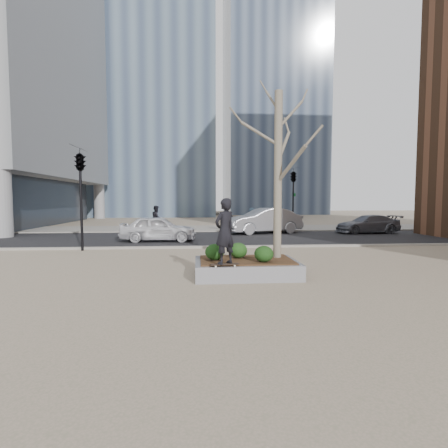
{
  "coord_description": "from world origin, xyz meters",
  "views": [
    {
      "loc": [
        -0.46,
        -10.15,
        2.25
      ],
      "look_at": [
        0.5,
        2.0,
        1.4
      ],
      "focal_mm": 28.0,
      "sensor_mm": 36.0,
      "label": 1
    }
  ],
  "objects": [
    {
      "name": "skateboarder",
      "position": [
        0.29,
        -0.88,
        1.41
      ],
      "size": [
        0.77,
        0.73,
        1.77
      ],
      "primitive_type": "imported",
      "rotation": [
        0.0,
        0.0,
        3.81
      ],
      "color": "black",
      "rests_on": "skateboard"
    },
    {
      "name": "far_sidewalk",
      "position": [
        0.0,
        17.0,
        0.01
      ],
      "size": [
        60.0,
        6.0,
        0.02
      ],
      "primitive_type": "cube",
      "color": "gray",
      "rests_on": "ground"
    },
    {
      "name": "pedestrian_a",
      "position": [
        -3.42,
        16.02,
        0.92
      ],
      "size": [
        0.73,
        0.91,
        1.79
      ],
      "primitive_type": "imported",
      "rotation": [
        0.0,
        0.0,
        1.64
      ],
      "color": "black",
      "rests_on": "far_sidewalk"
    },
    {
      "name": "skateboard",
      "position": [
        0.29,
        -0.88,
        0.49
      ],
      "size": [
        0.8,
        0.31,
        0.08
      ],
      "primitive_type": null,
      "rotation": [
        0.0,
        0.0,
        0.14
      ],
      "color": "black",
      "rests_on": "planter"
    },
    {
      "name": "shrub_left",
      "position": [
        0.06,
        -0.08,
        0.73
      ],
      "size": [
        0.56,
        0.56,
        0.48
      ],
      "primitive_type": "ellipsoid",
      "color": "black",
      "rests_on": "planter_mulch"
    },
    {
      "name": "building_glass_b",
      "position": [
        12.0,
        48.0,
        27.5
      ],
      "size": [
        15.0,
        15.0,
        55.0
      ],
      "primitive_type": "cube",
      "color": "slate",
      "rests_on": "ground"
    },
    {
      "name": "traffic_light_near",
      "position": [
        -5.5,
        5.6,
        2.25
      ],
      "size": [
        0.6,
        2.48,
        4.5
      ],
      "primitive_type": null,
      "color": "black",
      "rests_on": "ground"
    },
    {
      "name": "street",
      "position": [
        0.0,
        10.0,
        0.01
      ],
      "size": [
        60.0,
        8.0,
        0.02
      ],
      "primitive_type": "cube",
      "color": "black",
      "rests_on": "ground"
    },
    {
      "name": "pedestrian_b",
      "position": [
        3.92,
        17.29,
        0.81
      ],
      "size": [
        1.12,
        1.15,
        1.58
      ],
      "primitive_type": "imported",
      "rotation": [
        0.0,
        0.0,
        3.97
      ],
      "color": "#384F65",
      "rests_on": "far_sidewalk"
    },
    {
      "name": "sycamore_tree",
      "position": [
        2.0,
        0.3,
        3.79
      ],
      "size": [
        2.8,
        2.8,
        6.6
      ],
      "primitive_type": null,
      "color": "gray",
      "rests_on": "planter_mulch"
    },
    {
      "name": "building_glass_a",
      "position": [
        -6.0,
        42.0,
        22.5
      ],
      "size": [
        16.0,
        16.0,
        45.0
      ],
      "primitive_type": "cube",
      "color": "slate",
      "rests_on": "ground"
    },
    {
      "name": "car_third",
      "position": [
        10.9,
        12.2,
        0.63
      ],
      "size": [
        4.26,
        1.88,
        1.22
      ],
      "primitive_type": "imported",
      "rotation": [
        0.0,
        0.0,
        4.76
      ],
      "color": "slate",
      "rests_on": "street"
    },
    {
      "name": "car_silver",
      "position": [
        4.0,
        12.7,
        0.86
      ],
      "size": [
        5.37,
        3.18,
        1.67
      ],
      "primitive_type": "imported",
      "rotation": [
        0.0,
        0.0,
        5.01
      ],
      "color": "#A2A3AA",
      "rests_on": "street"
    },
    {
      "name": "planter_mulch",
      "position": [
        1.0,
        0.0,
        0.47
      ],
      "size": [
        2.7,
        1.7,
        0.04
      ],
      "primitive_type": "cube",
      "color": "#382314",
      "rests_on": "planter"
    },
    {
      "name": "shrub_right",
      "position": [
        1.43,
        -0.5,
        0.72
      ],
      "size": [
        0.54,
        0.54,
        0.46
      ],
      "primitive_type": "ellipsoid",
      "color": "#143611",
      "rests_on": "planter_mulch"
    },
    {
      "name": "shrub_middle",
      "position": [
        0.79,
        0.24,
        0.72
      ],
      "size": [
        0.54,
        0.54,
        0.46
      ],
      "primitive_type": "ellipsoid",
      "color": "#143E13",
      "rests_on": "planter_mulch"
    },
    {
      "name": "police_car",
      "position": [
        -2.51,
        8.72,
        0.7
      ],
      "size": [
        4.05,
        1.69,
        1.37
      ],
      "primitive_type": "imported",
      "rotation": [
        0.0,
        0.0,
        1.55
      ],
      "color": "white",
      "rests_on": "street"
    },
    {
      "name": "planter",
      "position": [
        1.0,
        0.0,
        0.23
      ],
      "size": [
        3.0,
        2.0,
        0.45
      ],
      "primitive_type": "cube",
      "color": "gray",
      "rests_on": "ground"
    },
    {
      "name": "traffic_light_far",
      "position": [
        6.5,
        14.6,
        2.25
      ],
      "size": [
        0.6,
        2.48,
        4.5
      ],
      "primitive_type": null,
      "color": "black",
      "rests_on": "ground"
    },
    {
      "name": "pedestrian_c",
      "position": [
        1.77,
        15.01,
        0.84
      ],
      "size": [
        1.0,
        0.54,
        1.63
      ],
      "primitive_type": "imported",
      "rotation": [
        0.0,
        0.0,
        2.99
      ],
      "color": "black",
      "rests_on": "far_sidewalk"
    },
    {
      "name": "ground",
      "position": [
        0.0,
        0.0,
        0.0
      ],
      "size": [
        120.0,
        120.0,
        0.0
      ],
      "primitive_type": "plane",
      "color": "gray",
      "rests_on": "ground"
    }
  ]
}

